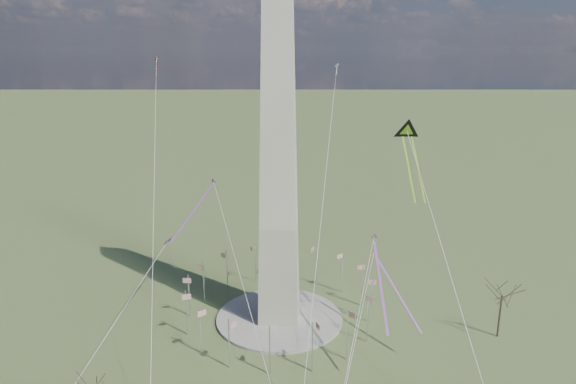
{
  "coord_description": "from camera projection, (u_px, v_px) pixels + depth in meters",
  "views": [
    {
      "loc": [
        11.76,
        -131.29,
        74.36
      ],
      "look_at": [
        2.46,
        0.0,
        37.88
      ],
      "focal_mm": 32.0,
      "sensor_mm": 36.0,
      "label": 1
    }
  ],
  "objects": [
    {
      "name": "tree_near",
      "position": [
        502.0,
        293.0,
        134.7
      ],
      "size": [
        10.24,
        10.24,
        17.92
      ],
      "color": "#423828",
      "rests_on": "ground"
    },
    {
      "name": "washington_monument",
      "position": [
        279.0,
        155.0,
        134.06
      ],
      "size": [
        15.56,
        15.56,
        100.0
      ],
      "color": "beige",
      "rests_on": "plaza"
    },
    {
      "name": "kite_diamond_purple",
      "position": [
        168.0,
        244.0,
        151.83
      ],
      "size": [
        2.81,
        3.58,
        10.44
      ],
      "rotation": [
        0.0,
        0.0,
        2.26
      ],
      "color": "#37186F",
      "rests_on": "ground"
    },
    {
      "name": "kite_small_white",
      "position": [
        337.0,
        66.0,
        173.05
      ],
      "size": [
        1.41,
        1.34,
        3.95
      ],
      "rotation": [
        0.0,
        0.0,
        3.11
      ],
      "color": "silver",
      "rests_on": "ground"
    },
    {
      "name": "plaza",
      "position": [
        279.0,
        318.0,
        146.76
      ],
      "size": [
        36.0,
        36.0,
        0.8
      ],
      "primitive_type": "cylinder",
      "color": "#9E9C90",
      "rests_on": "ground"
    },
    {
      "name": "kite_streamer_right",
      "position": [
        390.0,
        279.0,
        134.57
      ],
      "size": [
        11.79,
        19.42,
        14.84
      ],
      "rotation": [
        0.0,
        0.0,
        3.66
      ],
      "color": "#F7274F",
      "rests_on": "ground"
    },
    {
      "name": "kite_delta_black",
      "position": [
        408.0,
        135.0,
        139.05
      ],
      "size": [
        8.19,
        21.95,
        18.2
      ],
      "rotation": [
        0.0,
        0.0,
        3.2
      ],
      "color": "black",
      "rests_on": "ground"
    },
    {
      "name": "kite_streamer_left",
      "position": [
        378.0,
        268.0,
        124.12
      ],
      "size": [
        3.05,
        23.11,
        15.86
      ],
      "rotation": [
        0.0,
        0.0,
        3.21
      ],
      "color": "#F7274F",
      "rests_on": "ground"
    },
    {
      "name": "flagpole_ring",
      "position": [
        279.0,
        296.0,
        144.92
      ],
      "size": [
        54.4,
        54.4,
        13.0
      ],
      "color": "white",
      "rests_on": "ground"
    },
    {
      "name": "kite_small_red",
      "position": [
        157.0,
        59.0,
        164.09
      ],
      "size": [
        1.22,
        1.95,
        4.4
      ],
      "rotation": [
        0.0,
        0.0,
        2.71
      ],
      "color": "red",
      "rests_on": "ground"
    },
    {
      "name": "ground",
      "position": [
        279.0,
        319.0,
        146.86
      ],
      "size": [
        2000.0,
        2000.0,
        0.0
      ],
      "primitive_type": "plane",
      "color": "#4A5D2E",
      "rests_on": "ground"
    },
    {
      "name": "kite_streamer_mid",
      "position": [
        199.0,
        203.0,
        136.95
      ],
      "size": [
        8.85,
        17.01,
        12.56
      ],
      "rotation": [
        0.0,
        0.0,
        2.7
      ],
      "color": "#F7274F",
      "rests_on": "ground"
    }
  ]
}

